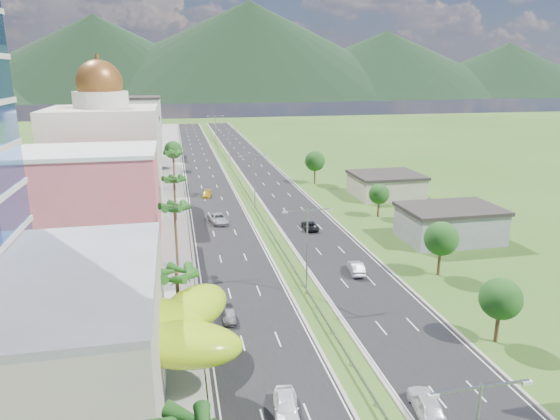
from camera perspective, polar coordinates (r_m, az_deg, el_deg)
ground at (r=54.35m, az=5.80°, el=-13.89°), size 500.00×500.00×0.00m
road_left at (r=137.72m, az=-8.64°, el=4.31°), size 11.00×260.00×0.04m
road_right at (r=139.34m, az=-2.45°, el=4.61°), size 11.00×260.00×0.04m
sidewalk_left at (r=137.52m, az=-12.60°, el=4.11°), size 7.00×260.00×0.12m
median_guardrail at (r=120.70m, az=-4.55°, el=3.13°), size 0.10×216.06×0.76m
streetlight_median_b at (r=60.31m, az=3.11°, el=-3.71°), size 6.04×0.25×11.00m
streetlight_median_c at (r=98.12m, az=-2.93°, el=3.90°), size 6.04×0.25×11.00m
streetlight_median_d at (r=142.10m, az=-5.83°, el=7.51°), size 6.04×0.25×11.00m
streetlight_median_e at (r=186.57m, az=-7.37°, el=9.40°), size 6.04×0.25×11.00m
lime_canopy at (r=46.59m, az=-17.16°, el=-12.92°), size 18.00×15.00×7.40m
pink_shophouse at (r=80.33m, az=-20.92°, el=0.77°), size 20.00×15.00×15.00m
domed_building at (r=101.91m, az=-19.27°, el=6.12°), size 20.00×20.00×28.70m
midrise_grey at (r=126.87m, az=-17.37°, el=6.48°), size 16.00×15.00×16.00m
midrise_beige at (r=148.77m, az=-16.61°, el=7.21°), size 16.00×15.00×13.00m
midrise_white at (r=171.24m, az=-16.12°, el=9.13°), size 16.00×15.00×18.00m
shed_near at (r=85.54m, az=18.80°, el=-1.65°), size 15.00×10.00×5.00m
shed_far at (r=112.26m, az=12.00°, el=2.71°), size 14.00×12.00×4.40m
palm_tree_b at (r=50.86m, az=-11.72°, el=-7.44°), size 3.60×3.60×8.10m
palm_tree_c at (r=69.34m, az=-11.97°, el=0.07°), size 3.60×3.60×9.60m
palm_tree_d at (r=91.92m, az=-12.04°, el=3.28°), size 3.60×3.60×8.60m
palm_tree_e at (r=116.36m, az=-12.13°, el=6.22°), size 3.60×3.60×9.40m
leafy_tree_lfar at (r=141.49m, az=-12.11°, el=6.73°), size 4.90×4.90×8.05m
leafy_tree_ra at (r=55.06m, az=23.91°, el=-9.28°), size 4.20×4.20×6.90m
leafy_tree_rb at (r=69.68m, az=17.95°, el=-3.15°), size 4.55×4.55×7.47m
leafy_tree_rc at (r=95.25m, az=11.26°, el=1.79°), size 3.85×3.85×6.33m
leafy_tree_rd at (r=121.38m, az=4.02°, el=5.60°), size 4.90×4.90×8.05m
mountain_ridge at (r=501.25m, az=-3.41°, el=12.60°), size 860.00×140.00×90.00m
car_white_near_left at (r=42.77m, az=0.72°, el=-21.56°), size 2.62×5.08×1.65m
car_dark_left at (r=56.65m, az=-6.05°, el=-11.76°), size 1.67×4.24×1.37m
car_silver_mid_left at (r=90.97m, az=-7.10°, el=-0.97°), size 3.70×6.30×1.64m
car_yellow_far_left at (r=110.26m, az=-8.34°, el=1.83°), size 2.45×4.54×1.25m
car_white_near_right at (r=44.50m, az=16.45°, el=-20.55°), size 2.84×5.38×1.75m
car_silver_right at (r=69.12m, az=8.69°, el=-6.53°), size 2.37×5.02×1.59m
car_dark_far_right at (r=86.91m, az=3.43°, el=-1.76°), size 2.56×5.13×1.40m
motorcycle at (r=53.51m, az=-7.33°, el=-13.59°), size 0.86×2.12×1.32m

